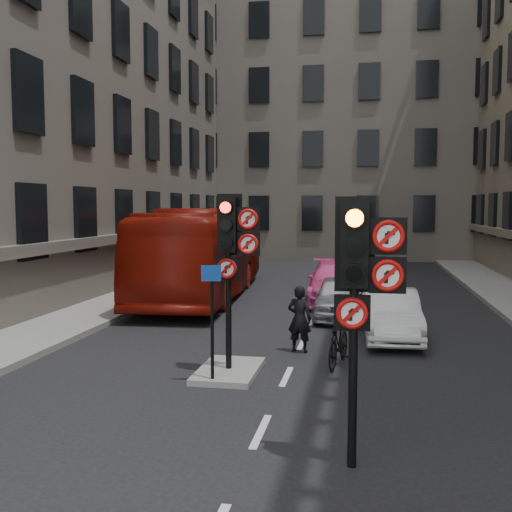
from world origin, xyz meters
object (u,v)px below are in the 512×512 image
(bus_red, at_px, (205,252))
(motorcyclist, at_px, (299,319))
(car_pink, at_px, (337,283))
(car_silver, at_px, (339,297))
(signal_far, at_px, (232,243))
(info_sign, at_px, (212,306))
(signal_near, at_px, (361,273))
(car_white, at_px, (391,314))
(motorcycle, at_px, (338,342))

(bus_red, xyz_separation_m, motorcyclist, (4.53, -8.11, -0.89))
(bus_red, bearing_deg, car_pink, -10.79)
(bus_red, bearing_deg, car_silver, -37.53)
(signal_far, relative_size, car_pink, 0.72)
(signal_far, distance_m, info_sign, 1.43)
(signal_far, height_order, info_sign, signal_far)
(signal_near, xyz_separation_m, car_silver, (-0.75, 10.71, -1.94))
(signal_near, height_order, car_silver, signal_near)
(car_silver, relative_size, info_sign, 1.70)
(bus_red, height_order, info_sign, bus_red)
(signal_near, relative_size, signal_far, 1.00)
(motorcyclist, xyz_separation_m, info_sign, (-1.37, -2.92, 0.75))
(signal_far, distance_m, car_white, 5.57)
(car_pink, height_order, bus_red, bus_red)
(car_white, relative_size, bus_red, 0.32)
(car_silver, relative_size, motorcycle, 2.15)
(car_pink, bearing_deg, motorcyclist, -97.89)
(car_silver, xyz_separation_m, car_pink, (-0.21, 2.89, 0.08))
(signal_far, xyz_separation_m, car_white, (3.32, 3.97, -2.07))
(bus_red, distance_m, info_sign, 11.48)
(signal_near, bearing_deg, car_white, 84.81)
(signal_far, xyz_separation_m, motorcycle, (2.11, 1.01, -2.18))
(bus_red, bearing_deg, info_sign, -77.70)
(signal_far, bearing_deg, bus_red, 108.32)
(car_white, xyz_separation_m, info_sign, (-3.55, -4.78, 0.91))
(info_sign, bearing_deg, motorcycle, 27.26)
(signal_near, height_order, motorcyclist, signal_near)
(motorcycle, xyz_separation_m, info_sign, (-2.33, -1.82, 1.02))
(bus_red, bearing_deg, car_white, -46.70)
(car_silver, distance_m, car_pink, 2.90)
(motorcycle, bearing_deg, car_silver, 102.45)
(signal_far, distance_m, motorcycle, 3.19)
(car_pink, height_order, motorcycle, car_pink)
(car_silver, relative_size, bus_red, 0.31)
(car_pink, xyz_separation_m, info_sign, (-1.87, -10.41, 0.83))
(car_pink, distance_m, motorcyclist, 7.50)
(motorcycle, relative_size, motorcyclist, 1.10)
(car_silver, bearing_deg, bus_red, 144.60)
(car_white, distance_m, motorcycle, 3.20)
(car_silver, xyz_separation_m, motorcyclist, (-0.71, -4.60, 0.15))
(motorcyclist, distance_m, info_sign, 3.31)
(car_pink, bearing_deg, info_sign, -104.21)
(signal_far, xyz_separation_m, car_pink, (1.65, 9.60, -1.99))
(signal_far, xyz_separation_m, info_sign, (-0.22, -0.81, -1.16))
(car_white, distance_m, motorcyclist, 2.87)
(car_pink, distance_m, motorcycle, 8.61)
(car_silver, xyz_separation_m, info_sign, (-2.08, -7.52, 0.91))
(car_pink, bearing_deg, signal_near, -90.02)
(car_silver, bearing_deg, car_white, -63.42)
(signal_far, distance_m, car_pink, 9.94)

